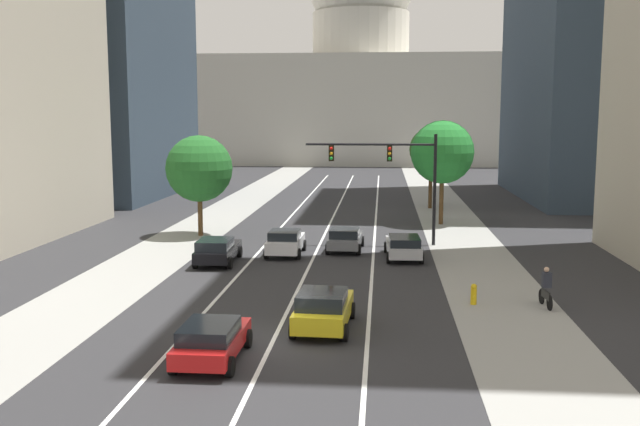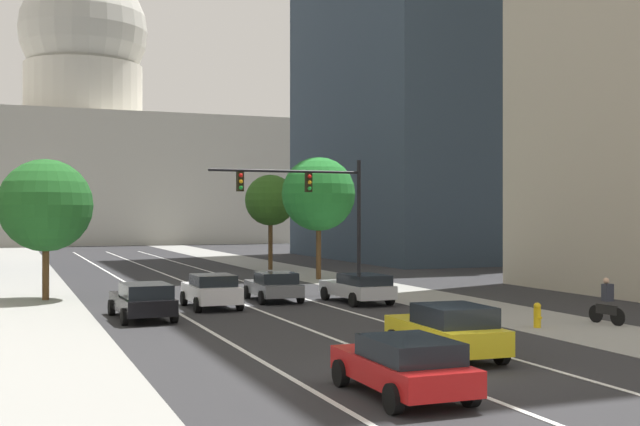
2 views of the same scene
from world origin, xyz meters
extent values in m
plane|color=#2B2B2D|center=(0.00, 40.00, 0.00)|extent=(400.00, 400.00, 0.00)
cube|color=gray|center=(-9.02, 35.00, 0.01)|extent=(4.60, 130.00, 0.01)
cube|color=gray|center=(9.02, 35.00, 0.01)|extent=(4.60, 130.00, 0.01)
cube|color=white|center=(-3.36, 25.00, 0.01)|extent=(0.16, 90.00, 0.01)
cube|color=white|center=(0.00, 25.00, 0.01)|extent=(0.16, 90.00, 0.01)
cube|color=white|center=(3.36, 25.00, 0.01)|extent=(0.16, 90.00, 0.01)
cube|color=beige|center=(0.00, 96.87, 8.62)|extent=(52.50, 22.54, 17.24)
cylinder|color=beige|center=(0.00, 96.87, 20.87)|extent=(15.87, 15.87, 7.27)
sphere|color=beige|center=(0.00, 96.87, 29.27)|extent=(17.30, 17.30, 17.30)
cube|color=slate|center=(1.68, 17.54, 0.60)|extent=(1.96, 4.14, 0.55)
cube|color=black|center=(1.66, 17.02, 1.12)|extent=(1.73, 1.92, 0.50)
cylinder|color=black|center=(0.83, 18.96, 0.32)|extent=(0.24, 0.65, 0.64)
cylinder|color=black|center=(2.64, 18.89, 0.32)|extent=(0.24, 0.65, 0.64)
cylinder|color=black|center=(0.72, 16.19, 0.32)|extent=(0.24, 0.65, 0.64)
cylinder|color=black|center=(2.53, 16.12, 0.32)|extent=(0.24, 0.65, 0.64)
cube|color=red|center=(-1.68, -2.09, 0.60)|extent=(1.83, 4.17, 0.56)
cube|color=black|center=(-1.68, -2.48, 1.12)|extent=(1.67, 2.28, 0.47)
cylinder|color=black|center=(-2.56, -0.67, 0.32)|extent=(0.23, 0.64, 0.64)
cylinder|color=black|center=(-0.77, -0.69, 0.32)|extent=(0.23, 0.64, 0.64)
cylinder|color=black|center=(-2.59, -3.49, 0.32)|extent=(0.23, 0.64, 0.64)
cylinder|color=black|center=(-0.80, -3.51, 0.32)|extent=(0.23, 0.64, 0.64)
cube|color=#B2B5BA|center=(5.04, 15.50, 0.61)|extent=(1.96, 4.57, 0.58)
cube|color=black|center=(5.07, 14.71, 1.13)|extent=(1.74, 2.48, 0.45)
cylinder|color=black|center=(4.08, 16.99, 0.32)|extent=(0.24, 0.65, 0.64)
cylinder|color=black|center=(5.87, 17.06, 0.32)|extent=(0.24, 0.65, 0.64)
cylinder|color=black|center=(4.20, 13.93, 0.32)|extent=(0.24, 0.65, 0.64)
cylinder|color=black|center=(5.99, 14.00, 0.32)|extent=(0.24, 0.65, 0.64)
cube|color=silver|center=(-1.68, 15.87, 0.66)|extent=(1.82, 4.04, 0.68)
cube|color=black|center=(-1.68, 15.48, 1.24)|extent=(1.67, 2.05, 0.48)
cylinder|color=black|center=(-2.58, 17.24, 0.32)|extent=(0.22, 0.64, 0.64)
cylinder|color=black|center=(-0.77, 17.24, 0.32)|extent=(0.22, 0.64, 0.64)
cylinder|color=black|center=(-2.59, 14.50, 0.32)|extent=(0.22, 0.64, 0.64)
cylinder|color=black|center=(-0.78, 14.50, 0.32)|extent=(0.22, 0.64, 0.64)
cube|color=yellow|center=(1.68, 1.77, 0.66)|extent=(2.07, 4.39, 0.67)
cube|color=black|center=(1.65, 1.24, 1.27)|extent=(1.82, 2.18, 0.55)
cylinder|color=black|center=(0.81, 3.28, 0.32)|extent=(0.25, 0.65, 0.64)
cylinder|color=black|center=(2.68, 3.19, 0.32)|extent=(0.25, 0.65, 0.64)
cylinder|color=black|center=(0.68, 0.36, 0.32)|extent=(0.25, 0.65, 0.64)
cylinder|color=black|center=(2.55, 0.27, 0.32)|extent=(0.25, 0.65, 0.64)
cube|color=black|center=(-5.04, 13.32, 0.62)|extent=(1.96, 4.62, 0.59)
cube|color=black|center=(-5.01, 12.47, 1.18)|extent=(1.75, 2.33, 0.52)
cylinder|color=black|center=(-6.00, 14.85, 0.32)|extent=(0.24, 0.65, 0.64)
cylinder|color=black|center=(-4.17, 14.90, 0.32)|extent=(0.24, 0.65, 0.64)
cylinder|color=black|center=(-5.91, 11.74, 0.32)|extent=(0.24, 0.65, 0.64)
cylinder|color=black|center=(-4.08, 11.79, 0.32)|extent=(0.24, 0.65, 0.64)
cylinder|color=black|center=(7.02, 19.66, 3.42)|extent=(0.20, 0.20, 6.84)
cylinder|color=black|center=(3.06, 19.66, 6.20)|extent=(7.92, 0.14, 0.14)
cube|color=black|center=(4.25, 19.66, 5.65)|extent=(0.32, 0.28, 0.96)
sphere|color=red|center=(4.25, 19.51, 5.95)|extent=(0.20, 0.20, 0.20)
sphere|color=orange|center=(4.25, 19.51, 5.65)|extent=(0.20, 0.20, 0.20)
sphere|color=green|center=(4.25, 19.51, 5.35)|extent=(0.20, 0.20, 0.20)
cube|color=black|center=(0.68, 19.66, 5.65)|extent=(0.32, 0.28, 0.96)
sphere|color=red|center=(0.68, 19.51, 5.95)|extent=(0.20, 0.20, 0.20)
sphere|color=orange|center=(0.68, 19.51, 5.65)|extent=(0.20, 0.20, 0.20)
sphere|color=green|center=(0.68, 19.51, 5.35)|extent=(0.20, 0.20, 0.20)
cylinder|color=yellow|center=(7.75, 5.71, 0.35)|extent=(0.26, 0.26, 0.70)
sphere|color=yellow|center=(7.75, 5.71, 0.78)|extent=(0.26, 0.26, 0.26)
cylinder|color=yellow|center=(7.75, 5.55, 0.39)|extent=(0.10, 0.12, 0.10)
cylinder|color=black|center=(10.75, 5.03, 0.33)|extent=(0.12, 0.66, 0.66)
cylinder|color=black|center=(10.65, 6.06, 0.33)|extent=(0.12, 0.66, 0.66)
cube|color=black|center=(10.70, 5.54, 0.55)|extent=(0.16, 1.00, 0.36)
cube|color=#262833|center=(10.70, 5.49, 1.18)|extent=(0.39, 0.31, 0.64)
sphere|color=tan|center=(10.70, 5.56, 1.61)|extent=(0.22, 0.22, 0.22)
cylinder|color=#51381E|center=(7.94, 37.41, 1.88)|extent=(0.32, 0.32, 3.77)
sphere|color=#2E5B1D|center=(7.94, 37.41, 5.07)|extent=(3.70, 3.70, 3.70)
cylinder|color=#51381E|center=(-8.20, 21.84, 1.47)|extent=(0.32, 0.32, 2.95)
sphere|color=#205D23|center=(-8.20, 21.84, 4.48)|extent=(4.38, 4.38, 4.38)
cylinder|color=#51381E|center=(8.15, 28.31, 1.85)|extent=(0.32, 0.32, 3.70)
sphere|color=#22752C|center=(8.15, 28.31, 5.31)|extent=(4.60, 4.60, 4.60)
camera|label=1|loc=(3.81, -24.45, 8.03)|focal=40.32mm
camera|label=2|loc=(-9.92, -18.13, 4.09)|focal=45.06mm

